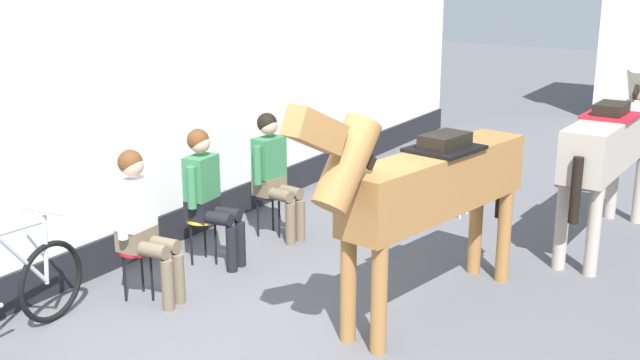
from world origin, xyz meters
The scene contains 9 objects.
ground_plane centered at (0.00, 3.00, 0.00)m, with size 40.00×40.00×0.00m, color #56565B.
pub_facade_wall centered at (-2.55, 1.50, 1.54)m, with size 0.34×14.00×3.40m.
seated_visitor_near centered at (-1.60, 0.12, 0.78)m, with size 0.61×0.49×1.39m.
seated_visitor_middle centered at (-1.67, 1.11, 0.78)m, with size 0.61×0.49×1.39m.
seated_visitor_far centered at (-1.58, 2.13, 0.78)m, with size 0.61×0.49×1.39m.
saddled_horse_near centered at (0.66, 1.21, 1.16)m, with size 0.81×2.98×2.06m.
saddled_horse_far centered at (1.57, 3.94, 1.16)m, with size 0.52×3.00×2.06m.
leaning_bicycle centered at (-1.91, -1.13, 0.40)m, with size 0.50×1.76×1.02m.
spare_stool_white centered at (0.01, 3.91, 0.40)m, with size 0.32×0.32×0.46m.
Camera 1 is at (3.25, -4.64, 2.99)m, focal length 44.12 mm.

